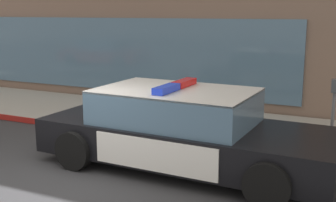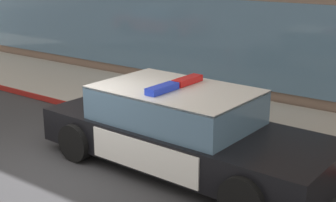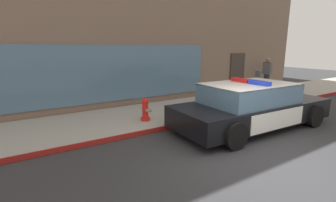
# 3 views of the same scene
# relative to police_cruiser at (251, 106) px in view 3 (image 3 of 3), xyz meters

# --- Properties ---
(ground) EXTENTS (48.00, 48.00, 0.00)m
(ground) POSITION_rel_police_cruiser_xyz_m (-1.60, -1.42, -0.68)
(ground) COLOR #303033
(sidewalk) EXTENTS (48.00, 2.94, 0.15)m
(sidewalk) POSITION_rel_police_cruiser_xyz_m (-1.60, 2.63, -0.61)
(sidewalk) COLOR #A39E93
(sidewalk) RESTS_ON ground
(curb_red_paint) EXTENTS (28.80, 0.04, 0.14)m
(curb_red_paint) POSITION_rel_police_cruiser_xyz_m (-1.60, 1.15, -0.61)
(curb_red_paint) COLOR maroon
(curb_red_paint) RESTS_ON ground
(storefront_building) EXTENTS (20.65, 9.16, 9.30)m
(storefront_building) POSITION_rel_police_cruiser_xyz_m (-2.33, 8.69, 3.97)
(storefront_building) COLOR #7A6051
(storefront_building) RESTS_ON ground
(police_cruiser) EXTENTS (5.15, 2.27, 1.49)m
(police_cruiser) POSITION_rel_police_cruiser_xyz_m (0.00, 0.00, 0.00)
(police_cruiser) COLOR black
(police_cruiser) RESTS_ON ground
(fire_hydrant) EXTENTS (0.34, 0.39, 0.73)m
(fire_hydrant) POSITION_rel_police_cruiser_xyz_m (-2.59, 1.94, -0.18)
(fire_hydrant) COLOR red
(fire_hydrant) RESTS_ON sidewalk
(pedestrian_on_sidewalk) EXTENTS (0.33, 0.44, 1.71)m
(pedestrian_on_sidewalk) POSITION_rel_police_cruiser_xyz_m (5.45, 3.48, 0.33)
(pedestrian_on_sidewalk) COLOR #23232D
(pedestrian_on_sidewalk) RESTS_ON sidewalk
(parking_meter) EXTENTS (0.12, 0.18, 1.34)m
(parking_meter) POSITION_rel_police_cruiser_xyz_m (2.30, 1.60, 0.40)
(parking_meter) COLOR slate
(parking_meter) RESTS_ON sidewalk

